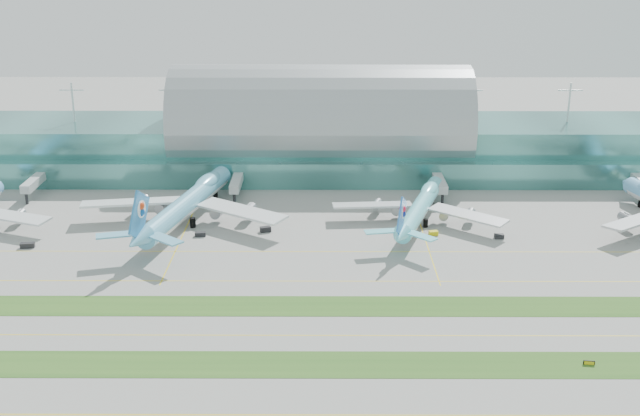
{
  "coord_description": "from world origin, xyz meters",
  "views": [
    {
      "loc": [
        0.93,
        -188.54,
        93.49
      ],
      "look_at": [
        0.0,
        55.0,
        9.0
      ],
      "focal_mm": 45.0,
      "sensor_mm": 36.0,
      "label": 1
    }
  ],
  "objects_px": {
    "airliner_c": "(421,206)",
    "taxiway_sign_east": "(589,363)",
    "airliner_b": "(188,202)",
    "terminal": "(321,136)"
  },
  "relations": [
    {
      "from": "airliner_b",
      "to": "taxiway_sign_east",
      "type": "bearing_deg",
      "value": -28.81
    },
    {
      "from": "airliner_b",
      "to": "terminal",
      "type": "bearing_deg",
      "value": 67.28
    },
    {
      "from": "airliner_b",
      "to": "airliner_c",
      "type": "xyz_separation_m",
      "value": [
        78.33,
        -0.32,
        -1.27
      ]
    },
    {
      "from": "terminal",
      "to": "airliner_c",
      "type": "bearing_deg",
      "value": -61.55
    },
    {
      "from": "terminal",
      "to": "airliner_c",
      "type": "xyz_separation_m",
      "value": [
        33.81,
        -62.39,
        -8.45
      ]
    },
    {
      "from": "airliner_b",
      "to": "airliner_c",
      "type": "distance_m",
      "value": 78.34
    },
    {
      "from": "airliner_c",
      "to": "taxiway_sign_east",
      "type": "bearing_deg",
      "value": -55.7
    },
    {
      "from": "airliner_b",
      "to": "airliner_c",
      "type": "height_order",
      "value": "airliner_b"
    },
    {
      "from": "taxiway_sign_east",
      "to": "terminal",
      "type": "bearing_deg",
      "value": 119.1
    },
    {
      "from": "airliner_b",
      "to": "taxiway_sign_east",
      "type": "distance_m",
      "value": 142.25
    }
  ]
}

